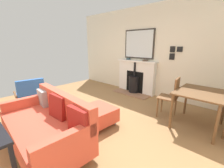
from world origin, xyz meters
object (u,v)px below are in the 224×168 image
mantel_bowl_far (145,60)px  fireplace (136,79)px  dining_table (200,97)px  dining_chair_near_fireplace (172,95)px  ottoman (98,114)px  sofa (47,125)px  mantel_bowl_near (128,59)px  armchair_accent (31,93)px

mantel_bowl_far → fireplace: bearing=-87.3°
mantel_bowl_far → dining_table: mantel_bowl_far is taller
fireplace → dining_chair_near_fireplace: 1.92m
ottoman → dining_chair_near_fireplace: 1.68m
sofa → mantel_bowl_far: bearing=-176.5°
fireplace → mantel_bowl_near: bearing=-92.5°
ottoman → dining_table: bearing=130.5°
fireplace → dining_chair_near_fireplace: bearing=58.5°
fireplace → mantel_bowl_near: 0.74m
mantel_bowl_far → dining_chair_near_fireplace: size_ratio=0.18×
mantel_bowl_near → sofa: mantel_bowl_near is taller
mantel_bowl_near → armchair_accent: bearing=-14.9°
mantel_bowl_far → dining_table: 2.18m
mantel_bowl_near → sofa: 3.54m
armchair_accent → dining_chair_near_fireplace: dining_chair_near_fireplace is taller
dining_chair_near_fireplace → fireplace: bearing=-121.5°
sofa → armchair_accent: sofa is taller
mantel_bowl_far → sofa: bearing=3.5°
dining_table → armchair_accent: bearing=-59.4°
mantel_bowl_far → dining_chair_near_fireplace: 1.76m
sofa → armchair_accent: size_ratio=2.20×
ottoman → armchair_accent: (0.66, -1.80, 0.21)m
fireplace → sofa: size_ratio=0.81×
mantel_bowl_far → ottoman: mantel_bowl_far is taller
fireplace → ottoman: bearing=15.6°
ottoman → dining_table: 2.06m
ottoman → fireplace: bearing=-164.4°
mantel_bowl_near → armchair_accent: (3.00, -0.80, -0.69)m
sofa → dining_table: size_ratio=1.84×
dining_table → dining_chair_near_fireplace: (-0.01, -0.55, -0.09)m
mantel_bowl_near → mantel_bowl_far: bearing=90.0°
ottoman → dining_chair_near_fireplace: dining_chair_near_fireplace is taller
fireplace → armchair_accent: bearing=-21.0°
sofa → armchair_accent: bearing=-101.3°
fireplace → ottoman: size_ratio=2.03×
mantel_bowl_near → ottoman: mantel_bowl_near is taller
mantel_bowl_near → ottoman: 2.70m
mantel_bowl_near → ottoman: bearing=23.1°
mantel_bowl_near → dining_chair_near_fireplace: 2.30m
dining_table → dining_chair_near_fireplace: bearing=-91.2°
dining_chair_near_fireplace → mantel_bowl_near: bearing=-117.1°
fireplace → armchair_accent: (2.99, -1.15, -0.04)m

